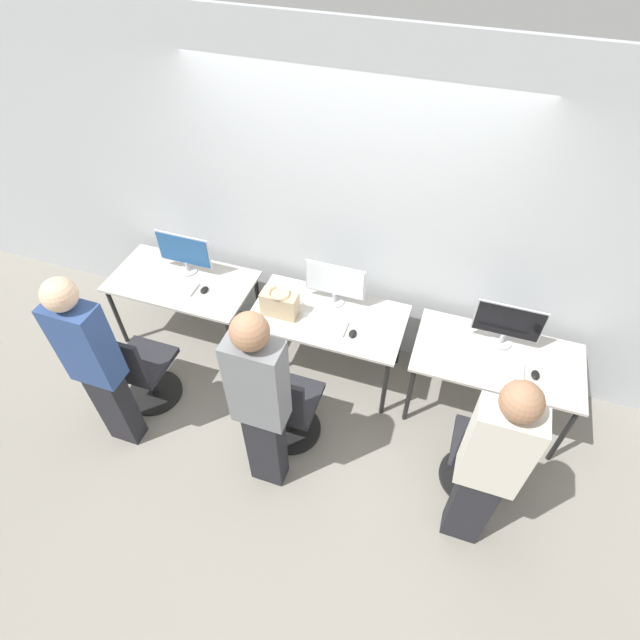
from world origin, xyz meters
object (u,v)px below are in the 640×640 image
(office_chair_center, at_px, (288,409))
(person_right, at_px, (490,465))
(person_left, at_px, (94,362))
(monitor_left, at_px, (184,252))
(monitor_right, at_px, (508,324))
(office_chair_right, at_px, (480,460))
(keyboard_right, at_px, (498,367))
(office_chair_left, at_px, (141,372))
(handbag, at_px, (280,304))
(keyboard_left, at_px, (176,285))
(mouse_center, at_px, (353,334))
(monitor_center, at_px, (335,283))
(person_center, at_px, (260,402))
(keyboard_center, at_px, (324,324))
(mouse_left, at_px, (204,290))
(mouse_right, at_px, (535,375))

(office_chair_center, relative_size, person_right, 0.54)
(person_left, bearing_deg, monitor_left, 91.31)
(monitor_right, xyz_separation_m, office_chair_right, (0.01, -0.88, -0.55))
(monitor_left, distance_m, keyboard_right, 2.79)
(office_chair_left, relative_size, handbag, 3.04)
(keyboard_left, relative_size, mouse_center, 4.21)
(monitor_center, xyz_separation_m, keyboard_right, (1.38, -0.29, -0.21))
(person_left, height_order, monitor_right, person_left)
(monitor_left, xyz_separation_m, person_center, (1.29, -1.27, 0.04))
(keyboard_right, bearing_deg, keyboard_center, 180.00)
(mouse_left, distance_m, mouse_right, 2.77)
(keyboard_right, distance_m, person_right, 1.00)
(mouse_left, distance_m, monitor_right, 2.52)
(office_chair_left, height_order, person_center, person_center)
(person_left, distance_m, monitor_right, 3.05)
(person_left, distance_m, handbag, 1.45)
(keyboard_center, distance_m, office_chair_right, 1.56)
(monitor_center, relative_size, person_center, 0.29)
(monitor_right, bearing_deg, office_chair_center, -147.74)
(person_left, relative_size, monitor_right, 3.32)
(monitor_center, height_order, monitor_right, same)
(mouse_center, xyz_separation_m, person_center, (-0.35, -0.99, 0.24))
(office_chair_left, relative_size, mouse_right, 10.14)
(mouse_left, relative_size, office_chair_right, 0.10)
(mouse_left, xyz_separation_m, office_chair_center, (1.04, -0.70, -0.35))
(mouse_left, bearing_deg, office_chair_center, -34.08)
(mouse_left, height_order, office_chair_left, office_chair_left)
(keyboard_left, xyz_separation_m, office_chair_right, (2.78, -0.64, -0.34))
(monitor_left, distance_m, mouse_center, 1.67)
(office_chair_left, height_order, keyboard_right, office_chair_left)
(office_chair_left, bearing_deg, office_chair_right, 1.82)
(monitor_left, relative_size, keyboard_right, 1.35)
(person_left, height_order, monitor_center, person_left)
(mouse_right, bearing_deg, office_chair_left, -166.86)
(mouse_center, distance_m, mouse_right, 1.40)
(keyboard_center, relative_size, person_center, 0.22)
(monitor_right, distance_m, office_chair_right, 1.04)
(mouse_left, height_order, person_right, person_right)
(keyboard_right, xyz_separation_m, mouse_right, (0.27, 0.01, 0.01))
(person_left, bearing_deg, mouse_right, 19.62)
(mouse_center, distance_m, keyboard_right, 1.13)
(monitor_left, relative_size, office_chair_right, 0.56)
(handbag, bearing_deg, mouse_left, 176.72)
(monitor_left, relative_size, keyboard_center, 1.35)
(office_chair_left, bearing_deg, person_center, -14.10)
(keyboard_center, bearing_deg, person_left, -141.81)
(monitor_center, relative_size, office_chair_right, 0.56)
(mouse_left, distance_m, office_chair_center, 1.30)
(handbag, bearing_deg, mouse_right, -0.08)
(office_chair_right, bearing_deg, mouse_left, 165.21)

